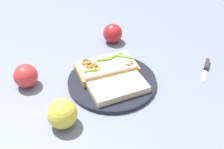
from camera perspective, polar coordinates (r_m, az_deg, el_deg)
ground_plane at (r=0.86m, az=-0.00°, el=-1.72°), size 2.00×2.00×0.00m
plate at (r=0.86m, az=-0.00°, el=-1.39°), size 0.26×0.26×0.01m
sandwich at (r=0.87m, az=-1.10°, el=1.43°), size 0.17×0.20×0.04m
bread_slice_side at (r=0.82m, az=1.07°, el=-2.28°), size 0.16×0.19×0.02m
apple_0 at (r=1.03m, az=0.14°, el=8.15°), size 0.07×0.07×0.07m
apple_1 at (r=0.87m, az=-16.73°, el=-0.24°), size 0.10×0.10×0.07m
apple_2 at (r=0.72m, az=-9.85°, el=-7.69°), size 0.09×0.09×0.08m
knife at (r=0.96m, az=18.14°, el=1.42°), size 0.05×0.11×0.01m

